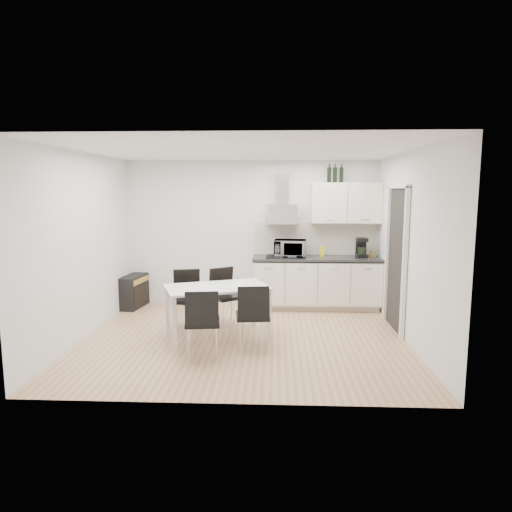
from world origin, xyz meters
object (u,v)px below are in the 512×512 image
Objects in this scene: kitchenette at (319,262)px; chair_near_right at (253,317)px; chair_near_left at (203,323)px; dining_table at (217,292)px; chair_far_right at (227,297)px; guitar_amp at (134,291)px; chair_far_left at (188,300)px; floor_speaker at (185,296)px.

kitchenette reaches higher than chair_near_right.
chair_near_left and chair_near_right have the same top height.
chair_near_right is at bearing -59.87° from dining_table.
dining_table is at bearing 134.12° from chair_near_right.
chair_far_right is (-1.49, -1.10, -0.39)m from kitchenette.
kitchenette is 1.59× the size of dining_table.
chair_near_left is 1.22× the size of guitar_amp.
kitchenette is 2.86× the size of chair_far_right.
chair_near_right is 1.22× the size of guitar_amp.
chair_far_right reaches higher than dining_table.
dining_table is at bearing -131.66° from kitchenette.
chair_far_left and chair_near_left have the same top height.
chair_far_right is at bearing -143.50° from kitchenette.
kitchenette is at bearing 9.37° from guitar_amp.
chair_near_right is (0.45, -1.07, 0.00)m from chair_far_right.
guitar_amp is at bearing -58.97° from chair_far_left.
chair_far_right and chair_near_left have the same top height.
dining_table is 1.80× the size of chair_far_left.
chair_far_left is 0.61m from chair_far_right.
floor_speaker is at bearing -89.58° from chair_far_right.
chair_far_right is at bearing 62.97° from dining_table.
kitchenette is 2.36m from dining_table.
chair_near_right is 2.76× the size of floor_speaker.
chair_far_left reaches higher than floor_speaker.
chair_far_right is 1.22× the size of guitar_amp.
chair_far_left is 1.22× the size of guitar_amp.
chair_far_left reaches higher than dining_table.
dining_table is 1.80× the size of chair_far_right.
dining_table is 4.97× the size of floor_speaker.
chair_far_left and chair_far_right have the same top height.
chair_far_left is 1.34m from chair_near_right.
kitchenette is 2.86× the size of chair_far_left.
chair_far_left is 1.53m from floor_speaker.
chair_near_left is at bearing 95.81° from chair_far_left.
chair_far_left is (-0.51, 0.45, -0.23)m from dining_table.
kitchenette is 3.32m from guitar_amp.
chair_near_left reaches higher than dining_table.
guitar_amp is 2.26× the size of floor_speaker.
chair_near_left is (-0.16, -1.39, 0.00)m from chair_far_right.
chair_far_left is at bearing -53.71° from floor_speaker.
chair_near_left is 2.78m from floor_speaker.
chair_near_right reaches higher than guitar_amp.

